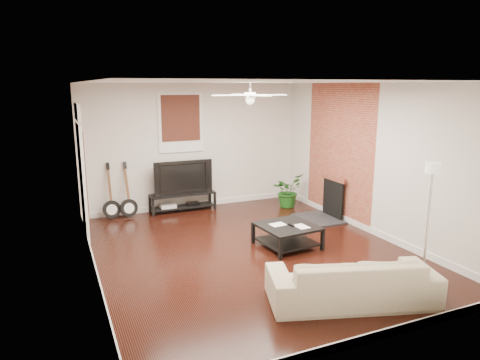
% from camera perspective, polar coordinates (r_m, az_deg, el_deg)
% --- Properties ---
extents(room, '(5.01, 6.01, 2.81)m').
position_cam_1_polar(room, '(7.10, 1.29, 1.34)').
color(room, black).
rests_on(room, ground).
extents(brick_accent, '(0.02, 2.20, 2.80)m').
position_cam_1_polar(brick_accent, '(9.21, 12.83, 3.56)').
color(brick_accent, '#A54835').
rests_on(brick_accent, floor).
extents(fireplace, '(0.80, 1.10, 0.92)m').
position_cam_1_polar(fireplace, '(9.23, 11.11, -2.30)').
color(fireplace, black).
rests_on(fireplace, floor).
extents(window_back, '(1.00, 0.06, 1.30)m').
position_cam_1_polar(window_back, '(9.70, -7.77, 7.45)').
color(window_back, '#34170E').
rests_on(window_back, wall_back).
extents(door_left, '(0.08, 1.00, 2.50)m').
position_cam_1_polar(door_left, '(8.38, -19.92, 1.24)').
color(door_left, white).
rests_on(door_left, wall_left).
extents(tv_stand, '(1.45, 0.39, 0.41)m').
position_cam_1_polar(tv_stand, '(9.80, -7.51, -2.87)').
color(tv_stand, black).
rests_on(tv_stand, floor).
extents(tv, '(1.30, 0.17, 0.75)m').
position_cam_1_polar(tv, '(9.69, -7.64, 0.46)').
color(tv, black).
rests_on(tv, tv_stand).
extents(coffee_table, '(1.00, 1.00, 0.39)m').
position_cam_1_polar(coffee_table, '(7.66, 6.19, -7.29)').
color(coffee_table, black).
rests_on(coffee_table, floor).
extents(sofa, '(2.28, 1.43, 0.62)m').
position_cam_1_polar(sofa, '(5.91, 14.41, -12.49)').
color(sofa, tan).
rests_on(sofa, floor).
extents(floor_lamp, '(0.36, 0.36, 1.74)m').
position_cam_1_polar(floor_lamp, '(6.66, 23.40, -5.17)').
color(floor_lamp, silver).
rests_on(floor_lamp, floor).
extents(potted_plant, '(0.90, 0.87, 0.77)m').
position_cam_1_polar(potted_plant, '(10.05, 6.25, -1.38)').
color(potted_plant, '#1A5418').
rests_on(potted_plant, floor).
extents(guitar_left, '(0.38, 0.28, 1.21)m').
position_cam_1_polar(guitar_left, '(9.39, -16.61, -1.45)').
color(guitar_left, black).
rests_on(guitar_left, floor).
extents(guitar_right, '(0.41, 0.32, 1.21)m').
position_cam_1_polar(guitar_right, '(9.40, -14.47, -1.30)').
color(guitar_right, black).
rests_on(guitar_right, floor).
extents(ceiling_fan, '(1.24, 1.24, 0.32)m').
position_cam_1_polar(ceiling_fan, '(6.98, 1.34, 11.06)').
color(ceiling_fan, white).
rests_on(ceiling_fan, ceiling).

